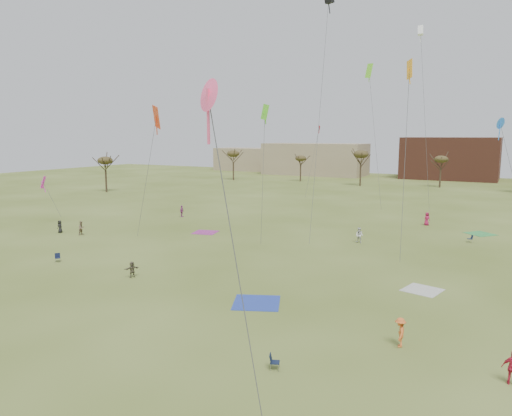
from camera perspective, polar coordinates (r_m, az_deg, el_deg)
The scene contains 20 objects.
ground at distance 38.04m, azimuth -8.90°, elevation -10.65°, with size 260.00×260.00×0.00m, color #485A1C.
spectator_fore_b at distance 64.27m, azimuth -20.22°, elevation -2.27°, with size 0.87×0.68×1.79m, color #836B53.
spectator_fore_c at distance 44.01m, azimuth -14.67°, elevation -7.15°, with size 1.36×0.43×1.46m, color brown.
flyer_mid_a at distance 66.76m, azimuth -22.49°, elevation -2.07°, with size 0.80×0.52×1.64m, color black.
flyer_mid_b at distance 30.54m, azimuth 16.92°, elevation -14.10°, with size 1.16×0.67×1.79m, color orange.
spectator_mid_d at distance 74.55m, azimuth -8.91°, elevation -0.38°, with size 1.06×0.44×1.81m, color #A74594.
spectator_mid_e at distance 57.15m, azimuth 12.31°, elevation -3.22°, with size 0.90×0.70×1.84m, color silver.
flyer_far_b at distance 70.99m, azimuth 19.85°, elevation -1.23°, with size 0.90×0.59×1.85m, color #AA1D4B.
blanket_blue at distance 36.60m, azimuth 0.06°, elevation -11.32°, with size 3.46×3.46×0.03m, color #2740AA.
blanket_cream at distance 41.70m, azimuth 19.35°, elevation -9.30°, with size 2.77×2.77×0.03m, color beige.
blanket_plum at distance 62.39m, azimuth -6.10°, elevation -2.93°, with size 2.95×2.95×0.03m, color #9F3187.
blanket_olive at distance 67.58m, azimuth 25.34°, elevation -2.83°, with size 3.00×3.00×0.03m, color green.
camp_chair_left at distance 51.72m, azimuth -22.72°, elevation -5.72°, with size 0.74×0.73×0.87m.
camp_chair_center at distance 27.03m, azimuth 2.24°, elevation -18.32°, with size 0.69×0.66×0.87m.
camp_chair_right at distance 61.74m, azimuth 24.31°, elevation -3.55°, with size 0.70×0.67×0.87m.
kites_aloft at distance 60.33m, azimuth 12.48°, elevation 17.07°, with size 76.57×70.11×27.75m.
tree_line at distance 110.40m, azimuth 15.76°, elevation 5.56°, with size 117.44×49.32×8.91m.
building_tan at distance 154.43m, azimuth 7.09°, elevation 5.85°, with size 32.00×14.00×10.00m, color #937F60.
building_brick at distance 149.40m, azimuth 22.30°, elevation 5.56°, with size 26.00×16.00×12.00m, color brown.
building_tan_west at distance 173.92m, azimuth -1.31°, elevation 5.90°, with size 20.00×12.00×8.00m, color #937F60.
Camera 1 is at (22.15, -28.27, 12.54)m, focal length 33.30 mm.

